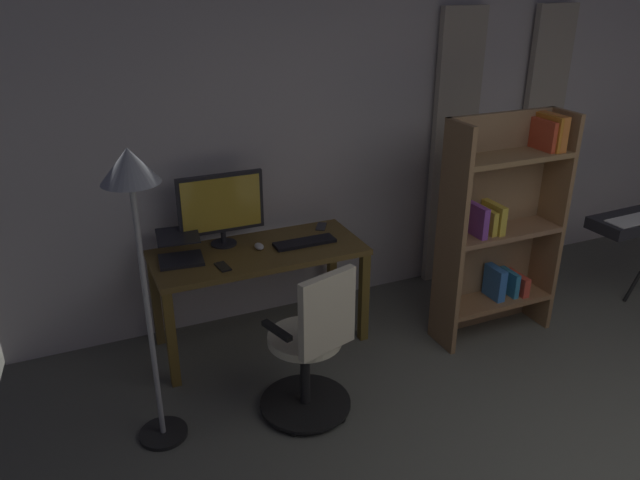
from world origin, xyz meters
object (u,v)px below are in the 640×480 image
at_px(computer_keyboard, 305,242).
at_px(computer_mouse, 259,246).
at_px(cell_phone_by_monitor, 321,226).
at_px(cell_phone_face_up, 223,267).
at_px(bookshelf, 499,226).
at_px(floor_lamp, 135,212).
at_px(desk, 259,263).
at_px(computer_monitor, 221,206).
at_px(laptop, 180,251).
at_px(office_chair, 312,350).

bearing_deg(computer_keyboard, computer_mouse, -9.21).
bearing_deg(cell_phone_by_monitor, cell_phone_face_up, 54.65).
height_order(computer_keyboard, bookshelf, bookshelf).
distance_m(computer_mouse, floor_lamp, 1.32).
xyz_separation_m(desk, computer_mouse, (-0.01, -0.02, 0.12)).
height_order(desk, cell_phone_by_monitor, cell_phone_by_monitor).
height_order(cell_phone_face_up, cell_phone_by_monitor, same).
height_order(computer_monitor, computer_keyboard, computer_monitor).
height_order(bookshelf, floor_lamp, floor_lamp).
height_order(computer_keyboard, laptop, laptop).
xyz_separation_m(computer_keyboard, computer_mouse, (0.32, -0.05, 0.01)).
relative_size(cell_phone_face_up, floor_lamp, 0.08).
bearing_deg(desk, computer_keyboard, 174.46).
xyz_separation_m(desk, cell_phone_face_up, (0.30, 0.16, 0.10)).
xyz_separation_m(desk, office_chair, (-0.02, 0.90, -0.17)).
relative_size(computer_mouse, cell_phone_face_up, 0.69).
distance_m(computer_mouse, bookshelf, 1.69).
distance_m(cell_phone_face_up, floor_lamp, 1.04).
bearing_deg(bookshelf, cell_phone_by_monitor, -34.28).
bearing_deg(office_chair, cell_phone_face_up, 96.14).
xyz_separation_m(office_chair, computer_monitor, (0.20, -1.09, 0.55)).
relative_size(desk, cell_phone_by_monitor, 10.08).
distance_m(cell_phone_by_monitor, floor_lamp, 1.82).
xyz_separation_m(desk, floor_lamp, (0.85, 0.73, 0.77)).
distance_m(bookshelf, floor_lamp, 2.54).
height_order(computer_monitor, cell_phone_by_monitor, computer_monitor).
bearing_deg(cell_phone_face_up, computer_mouse, -156.73).
bearing_deg(cell_phone_face_up, bookshelf, 162.28).
height_order(computer_keyboard, cell_phone_face_up, computer_keyboard).
bearing_deg(computer_keyboard, bookshelf, 159.43).
height_order(computer_keyboard, floor_lamp, floor_lamp).
distance_m(computer_monitor, floor_lamp, 1.20).
bearing_deg(laptop, desk, 177.75).
xyz_separation_m(computer_monitor, bookshelf, (-1.81, 0.71, -0.18)).
xyz_separation_m(desk, cell_phone_by_monitor, (-0.56, -0.20, 0.10)).
height_order(cell_phone_by_monitor, bookshelf, bookshelf).
bearing_deg(floor_lamp, computer_keyboard, -149.67).
relative_size(office_chair, laptop, 2.63).
bearing_deg(office_chair, cell_phone_by_monitor, 46.70).
height_order(computer_mouse, bookshelf, bookshelf).
height_order(computer_mouse, floor_lamp, floor_lamp).
bearing_deg(computer_monitor, bookshelf, 158.55).
bearing_deg(bookshelf, cell_phone_face_up, -10.45).
distance_m(computer_keyboard, cell_phone_by_monitor, 0.33).
distance_m(computer_mouse, cell_phone_face_up, 0.36).
bearing_deg(cell_phone_by_monitor, bookshelf, 177.26).
distance_m(laptop, computer_mouse, 0.54).
relative_size(computer_keyboard, floor_lamp, 0.25).
xyz_separation_m(computer_keyboard, floor_lamp, (1.19, 0.69, 0.66)).
relative_size(computer_monitor, laptop, 1.57).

